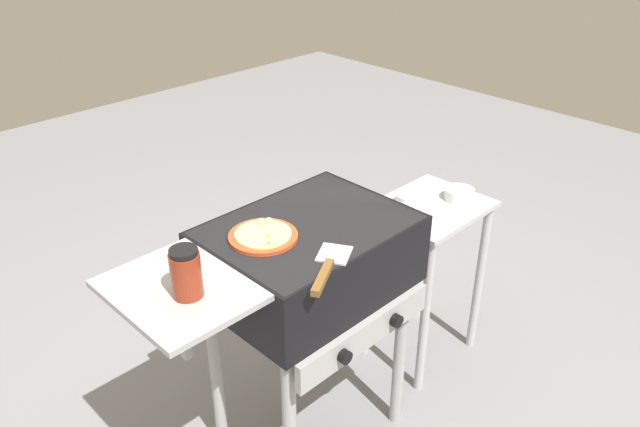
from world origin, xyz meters
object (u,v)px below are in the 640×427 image
spatula (328,267)px  topping_bowl_far (408,200)px  grill (307,265)px  topping_bowl_near (459,195)px  prep_table (427,249)px  pizza_cheese (264,235)px  sauce_jar (186,273)px

spatula → topping_bowl_far: bearing=21.2°
grill → topping_bowl_near: (0.79, -0.05, -0.01)m
prep_table → topping_bowl_far: bearing=134.1°
topping_bowl_far → spatula: bearing=-158.8°
pizza_cheese → sauce_jar: sauce_jar is taller
grill → sauce_jar: size_ratio=6.88×
pizza_cheese → topping_bowl_near: 0.95m
sauce_jar → prep_table: bearing=2.3°
topping_bowl_far → prep_table: bearing=-45.9°
prep_table → spatula: bearing=-164.7°
grill → topping_bowl_far: size_ratio=10.36×
grill → topping_bowl_near: size_ratio=8.25×
pizza_cheese → sauce_jar: size_ratio=1.50×
spatula → topping_bowl_near: 0.94m
prep_table → topping_bowl_far: size_ratio=7.79×
topping_bowl_near → topping_bowl_far: (-0.18, 0.12, 0.00)m
sauce_jar → topping_bowl_near: sauce_jar is taller
topping_bowl_far → sauce_jar: bearing=-174.1°
sauce_jar → pizza_cheese: bearing=14.2°
grill → spatula: size_ratio=3.79×
prep_table → grill: bearing=-179.6°
grill → sauce_jar: bearing=-174.9°
spatula → prep_table: bearing=15.3°
pizza_cheese → prep_table: (0.81, -0.04, -0.39)m
prep_table → topping_bowl_near: bearing=-22.8°
sauce_jar → topping_bowl_near: bearing=-0.1°
grill → pizza_cheese: 0.21m
spatula → prep_table: spatula is taller
topping_bowl_near → topping_bowl_far: same height
pizza_cheese → topping_bowl_far: 0.77m
spatula → prep_table: (0.80, 0.22, -0.39)m
pizza_cheese → topping_bowl_far: (0.75, 0.03, -0.17)m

